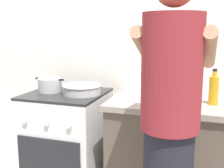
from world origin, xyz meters
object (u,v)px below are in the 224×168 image
at_px(stove_range, 67,146).
at_px(oil_bottle, 214,90).
at_px(pot, 50,85).
at_px(utensil_crock, 157,81).
at_px(mixing_bowl, 82,89).
at_px(person, 169,136).
at_px(spice_bottle, 195,97).

bearing_deg(stove_range, oil_bottle, -0.94).
relative_size(pot, utensil_crock, 0.80).
distance_m(utensil_crock, oil_bottle, 0.48).
relative_size(mixing_bowl, person, 0.18).
distance_m(pot, oil_bottle, 1.26).
distance_m(pot, mixing_bowl, 0.28).
xyz_separation_m(stove_range, mixing_bowl, (0.14, -0.00, 0.49)).
bearing_deg(oil_bottle, spice_bottle, -178.13).
distance_m(mixing_bowl, person, 0.97).
height_order(mixing_bowl, person, person).
xyz_separation_m(mixing_bowl, utensil_crock, (0.56, 0.21, 0.06)).
bearing_deg(mixing_bowl, stove_range, 179.79).
bearing_deg(utensil_crock, oil_bottle, -27.98).
relative_size(pot, mixing_bowl, 0.81).
distance_m(pot, spice_bottle, 1.14).
height_order(mixing_bowl, spice_bottle, spice_bottle).
relative_size(spice_bottle, person, 0.05).
bearing_deg(spice_bottle, pot, 179.29).
relative_size(stove_range, oil_bottle, 3.71).
height_order(mixing_bowl, oil_bottle, oil_bottle).
bearing_deg(mixing_bowl, pot, -178.41).
bearing_deg(utensil_crock, person, -75.64).
bearing_deg(oil_bottle, person, -110.26).
xyz_separation_m(stove_range, spice_bottle, (1.00, -0.02, 0.49)).
relative_size(oil_bottle, person, 0.14).
xyz_separation_m(pot, spice_bottle, (1.14, -0.01, -0.01)).
bearing_deg(oil_bottle, stove_range, 179.06).
bearing_deg(stove_range, mixing_bowl, -0.21).
relative_size(utensil_crock, oil_bottle, 1.31).
xyz_separation_m(stove_range, pot, (-0.14, -0.01, 0.51)).
height_order(stove_range, person, person).
distance_m(stove_range, utensil_crock, 0.91).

